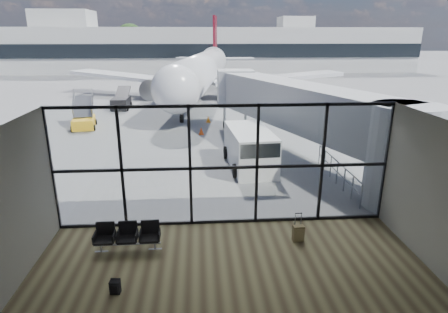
{
  "coord_description": "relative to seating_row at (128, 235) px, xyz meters",
  "views": [
    {
      "loc": [
        -0.87,
        -12.59,
        6.74
      ],
      "look_at": [
        0.22,
        3.0,
        1.64
      ],
      "focal_mm": 30.0,
      "sensor_mm": 36.0,
      "label": 1
    }
  ],
  "objects": [
    {
      "name": "tree_3",
      "position": [
        -23.75,
        73.58,
        4.11
      ],
      "size": [
        4.95,
        4.95,
        7.12
      ],
      "color": "#382619",
      "rests_on": "ground"
    },
    {
      "name": "tree_5",
      "position": [
        -11.75,
        73.58,
        5.35
      ],
      "size": [
        6.27,
        6.27,
        9.03
      ],
      "color": "#382619",
      "rests_on": "ground"
    },
    {
      "name": "service_van",
      "position": [
        5.07,
        7.66,
        0.52
      ],
      "size": [
        2.56,
        4.81,
        2.03
      ],
      "rotation": [
        0.0,
        0.0,
        0.08
      ],
      "color": "white",
      "rests_on": "ground"
    },
    {
      "name": "traffic_cone_c",
      "position": [
        3.18,
        18.58,
        -0.27
      ],
      "size": [
        0.37,
        0.37,
        0.53
      ],
      "color": "orange",
      "rests_on": "ground"
    },
    {
      "name": "suitcase",
      "position": [
        5.7,
        0.07,
        -0.22
      ],
      "size": [
        0.38,
        0.29,
        1.01
      ],
      "rotation": [
        0.0,
        0.0,
        0.05
      ],
      "color": "olive",
      "rests_on": "ground"
    },
    {
      "name": "tree_2",
      "position": [
        -29.75,
        73.58,
        5.35
      ],
      "size": [
        6.27,
        6.27,
        9.03
      ],
      "color": "#382619",
      "rests_on": "ground"
    },
    {
      "name": "tree_1",
      "position": [
        -35.75,
        73.58,
        4.73
      ],
      "size": [
        5.61,
        5.61,
        8.07
      ],
      "color": "#382619",
      "rests_on": "ground"
    },
    {
      "name": "glass_curtain_wall",
      "position": [
        3.25,
        1.58,
        1.73
      ],
      "size": [
        12.1,
        0.12,
        4.5
      ],
      "color": "white",
      "rests_on": "ground"
    },
    {
      "name": "traffic_cone_b",
      "position": [
        6.73,
        16.51,
        -0.25
      ],
      "size": [
        0.4,
        0.4,
        0.57
      ],
      "color": "#EA440C",
      "rests_on": "ground"
    },
    {
      "name": "belt_loader",
      "position": [
        -4.92,
        25.06,
        0.11
      ],
      "size": [
        1.68,
        4.08,
        1.87
      ],
      "rotation": [
        0.0,
        0.0,
        0.01
      ],
      "color": "black",
      "rests_on": "ground"
    },
    {
      "name": "ground",
      "position": [
        3.25,
        41.58,
        -0.52
      ],
      "size": [
        220.0,
        220.0,
        0.0
      ],
      "primitive_type": "plane",
      "color": "slate",
      "rests_on": "ground"
    },
    {
      "name": "airliner",
      "position": [
        2.99,
        32.59,
        2.37
      ],
      "size": [
        31.51,
        36.69,
        9.48
      ],
      "rotation": [
        0.0,
        0.0,
        -0.14
      ],
      "color": "white",
      "rests_on": "ground"
    },
    {
      "name": "backpack",
      "position": [
        0.02,
        -2.26,
        -0.32
      ],
      "size": [
        0.3,
        0.28,
        0.42
      ],
      "rotation": [
        0.0,
        0.0,
        -0.12
      ],
      "color": "black",
      "rests_on": "ground"
    },
    {
      "name": "seating_row",
      "position": [
        0.0,
        0.0,
        0.0
      ],
      "size": [
        2.12,
        0.61,
        0.94
      ],
      "rotation": [
        0.0,
        0.0,
        0.01
      ],
      "color": "gray",
      "rests_on": "ground"
    },
    {
      "name": "traffic_cone_a",
      "position": [
        2.56,
        14.76,
        -0.27
      ],
      "size": [
        0.36,
        0.36,
        0.52
      ],
      "color": "#DA430B",
      "rests_on": "ground"
    },
    {
      "name": "far_terminal",
      "position": [
        2.67,
        63.56,
        3.69
      ],
      "size": [
        80.0,
        12.2,
        11.0
      ],
      "color": "#ABABA6",
      "rests_on": "ground"
    },
    {
      "name": "jet_bridge",
      "position": [
        8.15,
        8.66,
        2.24
      ],
      "size": [
        8.0,
        16.5,
        4.33
      ],
      "color": "#929496",
      "rests_on": "ground"
    },
    {
      "name": "mobile_stairs",
      "position": [
        -6.25,
        17.36,
        0.01
      ],
      "size": [
        2.09,
        3.35,
        2.21
      ],
      "rotation": [
        0.0,
        0.0,
        0.18
      ],
      "color": "yellow",
      "rests_on": "ground"
    },
    {
      "name": "apron_railing",
      "position": [
        8.85,
        5.08,
        0.2
      ],
      "size": [
        0.06,
        5.46,
        1.11
      ],
      "color": "gray",
      "rests_on": "ground"
    },
    {
      "name": "tree_4",
      "position": [
        -17.75,
        73.58,
        4.73
      ],
      "size": [
        5.61,
        5.61,
        8.07
      ],
      "color": "#382619",
      "rests_on": "ground"
    },
    {
      "name": "lounge_shell",
      "position": [
        3.25,
        -3.22,
        2.13
      ],
      "size": [
        12.02,
        8.01,
        4.51
      ],
      "color": "brown",
      "rests_on": "ground"
    }
  ]
}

